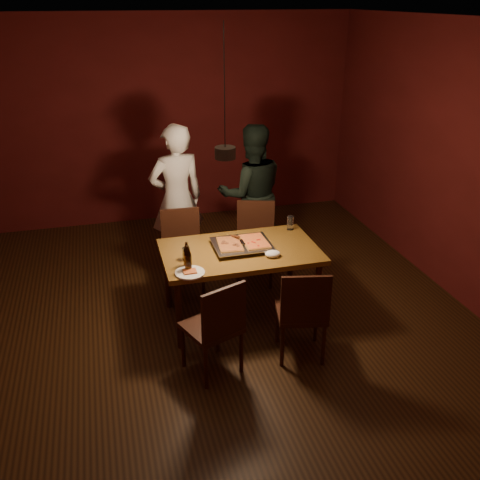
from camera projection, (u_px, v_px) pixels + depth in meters
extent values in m
plane|color=#38210F|center=(227.00, 325.00, 5.28)|extent=(6.00, 6.00, 0.00)
plane|color=beige|center=(224.00, 20.00, 4.12)|extent=(6.00, 6.00, 0.00)
plane|color=#5A1514|center=(174.00, 121.00, 7.33)|extent=(5.00, 0.00, 5.00)
plane|color=#5A1514|center=(408.00, 442.00, 2.07)|extent=(5.00, 0.00, 5.00)
plane|color=#5A1514|center=(471.00, 170.00, 5.29)|extent=(0.00, 6.00, 6.00)
cube|color=brown|center=(240.00, 252.00, 5.14)|extent=(1.50, 0.90, 0.05)
cylinder|color=#38190F|center=(179.00, 315.00, 4.82)|extent=(0.06, 0.06, 0.70)
cylinder|color=#38190F|center=(317.00, 295.00, 5.13)|extent=(0.06, 0.06, 0.70)
cylinder|color=#38190F|center=(167.00, 277.00, 5.46)|extent=(0.06, 0.06, 0.70)
cylinder|color=#38190F|center=(291.00, 261.00, 5.78)|extent=(0.06, 0.06, 0.70)
cube|color=#38190F|center=(183.00, 255.00, 5.74)|extent=(0.44, 0.44, 0.04)
cube|color=#38190F|center=(180.00, 228.00, 5.81)|extent=(0.42, 0.05, 0.45)
cube|color=#38190F|center=(255.00, 246.00, 5.95)|extent=(0.53, 0.53, 0.04)
cube|color=#38190F|center=(256.00, 220.00, 6.02)|extent=(0.41, 0.16, 0.45)
cube|color=#38190F|center=(211.00, 327.00, 4.49)|extent=(0.55, 0.55, 0.04)
cube|color=#38190F|center=(224.00, 313.00, 4.26)|extent=(0.40, 0.18, 0.45)
cube|color=#38190F|center=(301.00, 312.00, 4.70)|extent=(0.50, 0.50, 0.04)
cube|color=#38190F|center=(306.00, 300.00, 4.43)|extent=(0.42, 0.12, 0.45)
cube|color=silver|center=(242.00, 246.00, 5.15)|extent=(0.57, 0.47, 0.05)
cube|color=maroon|center=(230.00, 244.00, 5.11)|extent=(0.25, 0.37, 0.02)
cube|color=gold|center=(255.00, 241.00, 5.17)|extent=(0.23, 0.37, 0.02)
cylinder|color=black|center=(188.00, 263.00, 4.71)|extent=(0.06, 0.06, 0.15)
cone|color=black|center=(188.00, 250.00, 4.66)|extent=(0.06, 0.06, 0.09)
cylinder|color=black|center=(187.00, 258.00, 4.79)|extent=(0.06, 0.06, 0.15)
cone|color=black|center=(186.00, 247.00, 4.74)|extent=(0.06, 0.06, 0.08)
cylinder|color=silver|center=(186.00, 254.00, 4.91)|extent=(0.07, 0.07, 0.12)
cylinder|color=silver|center=(290.00, 223.00, 5.54)|extent=(0.07, 0.07, 0.14)
cylinder|color=white|center=(190.00, 273.00, 4.68)|extent=(0.26, 0.26, 0.02)
cube|color=gold|center=(190.00, 271.00, 4.68)|extent=(0.12, 0.09, 0.01)
ellipsoid|color=white|center=(273.00, 254.00, 4.98)|extent=(0.15, 0.11, 0.06)
imported|color=silver|center=(177.00, 199.00, 6.07)|extent=(0.69, 0.52, 1.73)
imported|color=black|center=(252.00, 194.00, 6.32)|extent=(0.85, 0.69, 1.66)
cylinder|color=black|center=(225.00, 153.00, 4.55)|extent=(0.18, 0.18, 0.10)
cylinder|color=black|center=(224.00, 87.00, 4.32)|extent=(0.01, 0.01, 1.00)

